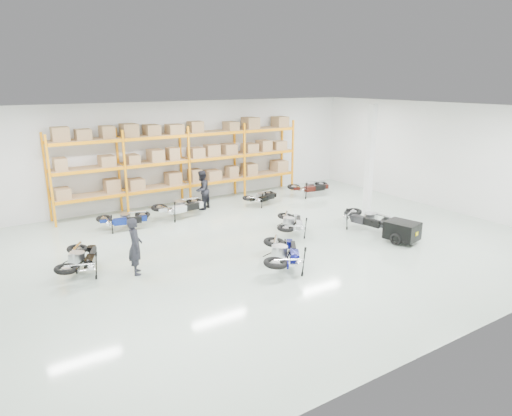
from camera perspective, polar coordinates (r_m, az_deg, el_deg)
room at (r=14.79m, az=1.36°, el=3.47°), size 18.00×18.00×18.00m
pallet_rack at (r=20.36m, az=-8.91°, el=6.69°), size 11.28×0.98×3.62m
structural_column at (r=18.50m, az=14.00°, el=5.49°), size 0.25×0.25×4.50m
moto_blue_centre at (r=13.44m, az=3.44°, el=-5.09°), size 1.95×2.24×1.31m
moto_silver_left at (r=16.46m, az=4.45°, el=-1.46°), size 1.74×1.93×1.14m
moto_black_far_left at (r=14.04m, az=-21.14°, el=-5.46°), size 1.57×2.06×1.20m
moto_touring_right at (r=17.30m, az=13.80°, el=-0.85°), size 1.28×2.06×1.25m
trailer at (r=16.35m, az=17.79°, el=-2.72°), size 1.04×1.80×0.73m
moto_back_a at (r=17.65m, az=-16.19°, el=-0.94°), size 1.82×1.16×1.09m
moto_back_b at (r=18.66m, az=-9.48°, el=0.60°), size 2.02×1.15×1.25m
moto_back_c at (r=20.28m, az=0.71°, el=1.70°), size 1.69×1.12×1.01m
moto_back_d at (r=22.03m, az=6.78°, el=2.95°), size 1.95×1.16×1.19m
person_left at (r=13.44m, az=-14.87°, el=-4.62°), size 0.53×0.69×1.67m
person_back at (r=19.65m, az=-6.78°, el=2.25°), size 1.04×1.00×1.70m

